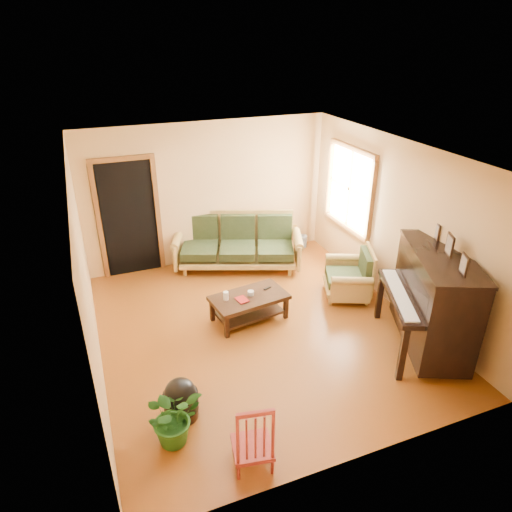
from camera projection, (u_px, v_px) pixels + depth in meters
name	position (u px, v px, depth m)	size (l,w,h in m)	color
floor	(259.00, 328.00, 6.78)	(5.00, 5.00, 0.00)	#69320D
doorway	(129.00, 219.00, 7.91)	(1.08, 0.16, 2.05)	black
window	(350.00, 189.00, 7.92)	(0.12, 1.36, 1.46)	white
sofa	(238.00, 243.00, 8.31)	(2.28, 0.96, 0.98)	#A8833D
coffee_table	(249.00, 308.00, 6.90)	(1.13, 0.61, 0.41)	black
armchair	(348.00, 273.00, 7.43)	(0.81, 0.85, 0.85)	#A8833D
piano	(434.00, 303.00, 6.08)	(0.95, 1.62, 1.43)	black
footstool	(181.00, 403.00, 5.16)	(0.40, 0.40, 0.38)	black
red_chair	(252.00, 432.00, 4.50)	(0.40, 0.44, 0.85)	maroon
leaning_frame	(287.00, 236.00, 9.12)	(0.40, 0.09, 0.53)	gold
ceramic_crock	(302.00, 241.00, 9.27)	(0.19, 0.19, 0.24)	#33589B
potted_plant	(173.00, 417.00, 4.79)	(0.60, 0.52, 0.66)	#1E5518
book	(238.00, 301.00, 6.66)	(0.15, 0.20, 0.02)	maroon
candle	(226.00, 296.00, 6.69)	(0.08, 0.08, 0.13)	white
glass_jar	(251.00, 293.00, 6.83)	(0.10, 0.10, 0.06)	white
remote	(267.00, 288.00, 7.01)	(0.13, 0.04, 0.01)	black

